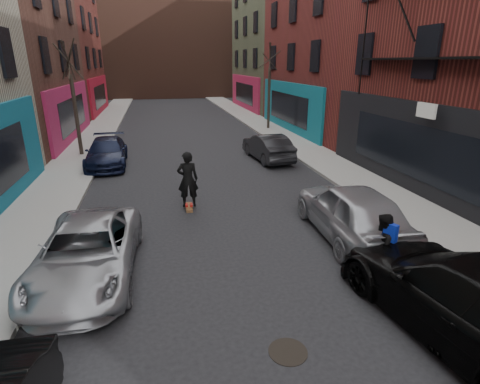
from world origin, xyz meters
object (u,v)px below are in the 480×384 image
tree_right_far (269,81)px  parked_right_end (268,147)px  parked_right_mid (469,299)px  pedestrian (381,246)px  skateboarder (188,179)px  manhole (288,352)px  tree_left_far (73,93)px  parked_left_far (87,252)px  parked_right_far (352,211)px  skateboard (189,207)px  parked_left_end (107,152)px

tree_right_far → parked_right_end: size_ratio=1.64×
parked_right_mid → pedestrian: parked_right_mid is taller
skateboarder → pedestrian: 6.75m
parked_right_mid → manhole: parked_right_mid is taller
tree_left_far → parked_right_end: 10.46m
parked_left_far → pedestrian: bearing=-10.4°
parked_right_far → pedestrian: parked_right_far is taller
parked_right_mid → tree_left_far: bearing=-66.9°
pedestrian → parked_right_mid: bearing=74.5°
parked_right_end → pedestrian: size_ratio=2.55×
skateboard → skateboarder: (0.00, 0.00, 1.03)m
parked_left_end → parked_right_far: size_ratio=0.94×
tree_left_far → pedestrian: tree_left_far is taller
parked_right_far → skateboarder: bearing=-34.4°
parked_left_end → skateboard: parked_left_end is taller
parked_right_end → parked_left_end: bearing=-9.7°
tree_right_far → pedestrian: bearing=-99.4°
tree_right_far → parked_right_end: 9.76m
parked_left_end → parked_right_end: size_ratio=1.10×
skateboarder → manhole: (1.08, -7.29, -1.07)m
parked_left_far → pedestrian: pedestrian is taller
parked_right_far → pedestrian: bearing=81.7°
tree_left_far → skateboarder: tree_left_far is taller
tree_right_far → skateboard: (-7.40, -15.03, -3.48)m
parked_left_end → skateboard: (3.40, -6.73, -0.61)m
parked_right_end → skateboard: size_ratio=5.19×
parked_left_end → manhole: 14.73m
parked_left_far → manhole: size_ratio=6.81×
tree_right_far → parked_right_far: bearing=-99.3°
parked_left_far → parked_right_far: (7.12, 0.61, 0.16)m
skateboard → parked_right_mid: bearing=-57.0°
skateboarder → manhole: bearing=101.3°
parked_left_end → parked_right_far: parked_right_far is taller
parked_left_end → parked_right_end: (8.08, -0.63, 0.02)m
manhole → parked_left_far: bearing=138.3°
skateboard → pedestrian: pedestrian is taller
tree_left_far → parked_right_mid: 19.27m
tree_right_far → tree_left_far: bearing=-154.2°
parked_right_end → manhole: (-3.60, -13.39, -0.68)m
tree_left_far → parked_right_end: tree_left_far is taller
parked_left_end → manhole: bearing=-73.7°
parked_left_end → parked_right_far: 12.70m
parked_right_mid → pedestrian: size_ratio=3.46×
parked_right_mid → parked_right_end: parked_right_mid is taller
parked_left_far → skateboard: bearing=57.6°
parked_left_end → parked_right_end: 8.10m
tree_left_far → skateboard: tree_left_far is taller
parked_right_mid → parked_right_end: 13.70m
tree_right_far → skateboard: tree_right_far is taller
tree_right_far → parked_left_end: (-10.80, -8.30, -2.87)m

